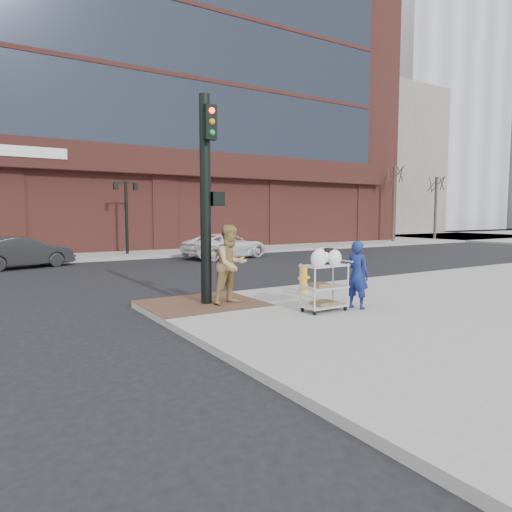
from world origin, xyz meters
TOP-DOWN VIEW (x-y plane):
  - ground at (0.00, 0.00)m, footprint 220.00×220.00m
  - sidewalk_far at (12.50, 32.00)m, footprint 65.00×36.00m
  - brick_curb_ramp at (-0.60, 0.90)m, footprint 2.80×2.40m
  - bank_building at (5.00, 31.00)m, footprint 42.00×26.00m
  - filler_block at (40.00, 38.00)m, footprint 14.00×20.00m
  - bare_tree_a at (24.00, 16.50)m, footprint 1.80×1.80m
  - bare_tree_b at (30.00, 17.00)m, footprint 1.80×1.80m
  - lamp_post at (2.00, 16.00)m, footprint 1.32×0.22m
  - traffic_signal_pole at (-0.48, 0.77)m, footprint 0.61×0.51m
  - woman_blue at (2.21, -1.57)m, footprint 0.53×0.66m
  - pedestrian_tan at (0.00, 0.46)m, footprint 1.06×0.90m
  - sedan_dark at (-3.49, 12.88)m, footprint 4.40×2.67m
  - minivan_white at (6.15, 12.14)m, footprint 5.10×3.10m
  - utility_cart at (1.35, -1.42)m, footprint 1.04×0.60m
  - fire_hydrant at (2.54, 0.83)m, footprint 0.36×0.25m

SIDE VIEW (x-z plane):
  - ground at x=0.00m, z-range 0.00..0.00m
  - sidewalk_far at x=12.50m, z-range 0.00..0.15m
  - brick_curb_ramp at x=-0.60m, z-range 0.15..0.16m
  - fire_hydrant at x=2.54m, z-range 0.16..0.92m
  - minivan_white at x=6.15m, z-range 0.00..1.32m
  - sedan_dark at x=-3.49m, z-range 0.00..1.37m
  - utility_cart at x=1.35m, z-range 0.08..1.51m
  - woman_blue at x=2.21m, z-range 0.15..1.73m
  - pedestrian_tan at x=0.00m, z-range 0.15..2.08m
  - lamp_post at x=2.00m, z-range 0.62..4.62m
  - traffic_signal_pole at x=-0.48m, z-range 0.33..5.33m
  - bare_tree_b at x=30.00m, z-range 2.44..9.14m
  - bare_tree_a at x=24.00m, z-range 2.67..9.87m
  - filler_block at x=40.00m, z-range 0.00..18.00m
  - bank_building at x=5.00m, z-range 0.15..28.15m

